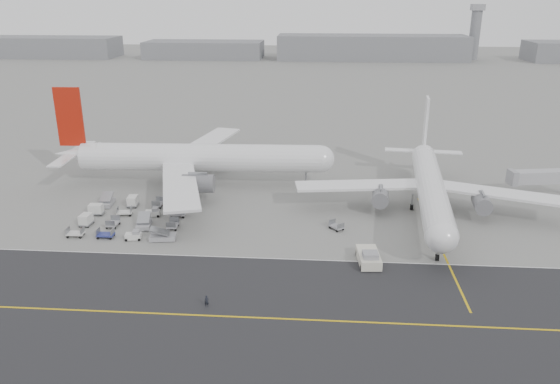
# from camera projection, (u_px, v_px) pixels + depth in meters

# --- Properties ---
(ground) EXTENTS (700.00, 700.00, 0.00)m
(ground) POSITION_uv_depth(u_px,v_px,m) (246.00, 251.00, 83.25)
(ground) COLOR gray
(ground) RESTS_ON ground
(taxiway) EXTENTS (220.00, 59.00, 0.03)m
(taxiway) POSITION_uv_depth(u_px,v_px,m) (267.00, 318.00, 66.05)
(taxiway) COLOR #2C2C2E
(taxiway) RESTS_ON ground
(horizon_buildings) EXTENTS (520.00, 28.00, 28.00)m
(horizon_buildings) POSITION_uv_depth(u_px,v_px,m) (354.00, 59.00, 324.71)
(horizon_buildings) COLOR gray
(horizon_buildings) RESTS_ON ground
(control_tower) EXTENTS (7.00, 7.00, 31.25)m
(control_tower) POSITION_uv_depth(u_px,v_px,m) (475.00, 31.00, 318.91)
(control_tower) COLOR gray
(control_tower) RESTS_ON ground
(airliner_a) EXTENTS (57.30, 56.61, 19.75)m
(airliner_a) POSITION_uv_depth(u_px,v_px,m) (194.00, 157.00, 110.63)
(airliner_a) COLOR white
(airliner_a) RESTS_ON ground
(airliner_b) EXTENTS (48.21, 48.97, 16.91)m
(airliner_b) POSITION_uv_depth(u_px,v_px,m) (430.00, 186.00, 96.78)
(airliner_b) COLOR white
(airliner_b) RESTS_ON ground
(pushback_tug) EXTENTS (3.45, 8.22, 2.33)m
(pushback_tug) POSITION_uv_depth(u_px,v_px,m) (369.00, 257.00, 79.22)
(pushback_tug) COLOR beige
(pushback_tug) RESTS_ON ground
(jet_bridge) EXTENTS (14.91, 5.16, 5.56)m
(jet_bridge) POSITION_uv_depth(u_px,v_px,m) (546.00, 178.00, 103.98)
(jet_bridge) COLOR gray
(jet_bridge) RESTS_ON ground
(gse_cluster) EXTENTS (23.89, 23.12, 2.05)m
(gse_cluster) POSITION_uv_depth(u_px,v_px,m) (134.00, 221.00, 94.27)
(gse_cluster) COLOR #98989D
(gse_cluster) RESTS_ON ground
(stray_dolly) EXTENTS (2.70, 2.82, 1.49)m
(stray_dolly) POSITION_uv_depth(u_px,v_px,m) (336.00, 229.00, 90.93)
(stray_dolly) COLOR silver
(stray_dolly) RESTS_ON ground
(ground_crew_a) EXTENTS (0.60, 0.42, 1.59)m
(ground_crew_a) POSITION_uv_depth(u_px,v_px,m) (207.00, 301.00, 68.17)
(ground_crew_a) COLOR black
(ground_crew_a) RESTS_ON ground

